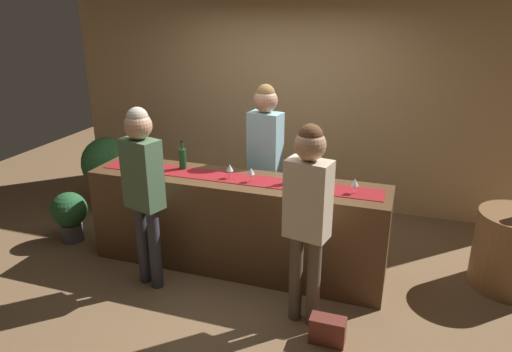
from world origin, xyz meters
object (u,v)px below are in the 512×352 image
wine_bottle_green (183,158)px  bartender (265,148)px  potted_plant_small (70,213)px  customer_browsing (143,180)px  round_side_table (512,251)px  wine_glass_mid_counter (251,172)px  customer_sipping (308,206)px  handbag (328,330)px  wine_bottle_amber (297,172)px  wine_glass_far_end (230,168)px  wine_glass_near_customer (355,183)px  potted_plant_tall (109,169)px

wine_bottle_green → bartender: 0.87m
wine_bottle_green → potted_plant_small: wine_bottle_green is taller
customer_browsing → round_side_table: (3.21, 1.05, -0.69)m
bartender → customer_browsing: (-0.77, -1.14, -0.04)m
wine_bottle_green → wine_glass_mid_counter: bearing=-9.6°
customer_sipping → bartender: bearing=132.3°
round_side_table → wine_bottle_green: bearing=-172.8°
customer_sipping → handbag: (0.24, -0.20, -0.95)m
wine_bottle_amber → wine_glass_far_end: 0.64m
bartender → wine_bottle_amber: bearing=141.7°
wine_glass_near_customer → wine_glass_mid_counter: bearing=-178.9°
wine_glass_far_end → customer_browsing: bearing=-138.1°
wine_glass_far_end → potted_plant_tall: 2.21m
wine_glass_mid_counter → customer_sipping: customer_sipping is taller
round_side_table → wine_bottle_amber: bearing=-168.1°
wine_glass_far_end → round_side_table: (2.60, 0.50, -0.69)m
wine_glass_near_customer → bartender: (-1.01, 0.61, 0.05)m
wine_glass_near_customer → potted_plant_tall: 3.31m
wine_glass_mid_counter → round_side_table: bearing=12.5°
wine_bottle_amber → customer_sipping: customer_sipping is taller
potted_plant_small → handbag: (3.04, -0.77, -0.22)m
handbag → wine_glass_far_end: bearing=143.8°
wine_bottle_amber → wine_bottle_green: same height
bartender → round_side_table: bartender is taller
wine_glass_mid_counter → round_side_table: size_ratio=0.19×
customer_browsing → wine_glass_far_end: bearing=58.4°
round_side_table → potted_plant_tall: bearing=175.9°
wine_glass_mid_counter → wine_bottle_green: bearing=170.4°
wine_glass_near_customer → potted_plant_tall: bearing=165.2°
wine_glass_near_customer → round_side_table: bearing=19.7°
bartender → potted_plant_tall: bartender is taller
bartender → wine_bottle_green: bearing=44.2°
wine_bottle_amber → wine_glass_near_customer: wine_bottle_amber is taller
round_side_table → bartender: bearing=177.7°
wine_bottle_amber → customer_browsing: 1.39m
customer_sipping → wine_bottle_amber: bearing=121.9°
customer_browsing → potted_plant_tall: bearing=151.7°
wine_bottle_amber → wine_glass_far_end: wine_bottle_amber is taller
customer_sipping → round_side_table: customer_sipping is taller
bartender → customer_sipping: 1.43m
wine_glass_mid_counter → handbag: bearing=-41.4°
customer_browsing → wine_glass_mid_counter: bearing=48.5°
potted_plant_small → bartender: bearing=17.6°
wine_glass_far_end → wine_bottle_green: bearing=169.3°
wine_bottle_amber → round_side_table: bearing=11.9°
wine_bottle_amber → wine_bottle_green: size_ratio=1.00×
wine_glass_mid_counter → customer_sipping: (0.67, -0.60, -0.00)m
handbag → customer_sipping: bearing=140.2°
wine_glass_mid_counter → handbag: wine_glass_mid_counter is taller
potted_plant_tall → wine_glass_far_end: bearing=-22.6°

